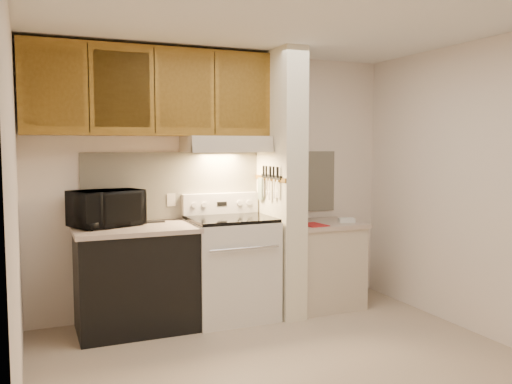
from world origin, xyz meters
TOP-DOWN VIEW (x-y plane):
  - floor at (0.00, 0.00)m, footprint 3.60×3.60m
  - ceiling at (0.00, 0.00)m, footprint 3.60×3.60m
  - wall_back at (0.00, 1.50)m, footprint 3.60×2.50m
  - wall_left at (-1.80, 0.00)m, footprint 0.02×3.00m
  - wall_right at (1.80, 0.00)m, footprint 0.02×3.00m
  - backsplash at (0.00, 1.49)m, footprint 2.60×0.02m
  - range_body at (0.00, 1.16)m, footprint 0.76×0.65m
  - oven_window at (0.00, 0.84)m, footprint 0.50×0.01m
  - oven_handle at (0.00, 0.80)m, footprint 0.65×0.02m
  - cooktop at (0.00, 1.16)m, footprint 0.74×0.64m
  - range_backguard at (0.00, 1.44)m, footprint 0.76×0.08m
  - range_display at (0.00, 1.40)m, footprint 0.10×0.01m
  - range_knob_left_outer at (-0.28, 1.40)m, footprint 0.05×0.02m
  - range_knob_left_inner at (-0.18, 1.40)m, footprint 0.05×0.02m
  - range_knob_right_inner at (0.18, 1.40)m, footprint 0.05×0.02m
  - range_knob_right_outer at (0.28, 1.40)m, footprint 0.05×0.02m
  - dishwasher_front at (-0.88, 1.17)m, footprint 1.00×0.63m
  - left_countertop at (-0.88, 1.17)m, footprint 1.04×0.67m
  - spoon_rest at (-0.69, 1.36)m, footprint 0.24×0.08m
  - teal_jar at (-1.21, 1.31)m, footprint 0.09×0.09m
  - outlet at (-0.48, 1.48)m, footprint 0.08×0.01m
  - microwave at (-1.10, 1.31)m, footprint 0.68×0.58m
  - partition_pillar at (0.51, 1.15)m, footprint 0.22×0.70m
  - pillar_trim at (0.39, 1.15)m, footprint 0.01×0.70m
  - knife_strip at (0.39, 1.10)m, footprint 0.02×0.42m
  - knife_blade_a at (0.38, 0.94)m, footprint 0.01×0.03m
  - knife_handle_a at (0.38, 0.93)m, footprint 0.02×0.02m
  - knife_blade_b at (0.38, 1.01)m, footprint 0.01×0.04m
  - knife_handle_b at (0.38, 1.02)m, footprint 0.02×0.02m
  - knife_blade_c at (0.38, 1.11)m, footprint 0.01×0.04m
  - knife_handle_c at (0.38, 1.09)m, footprint 0.02×0.02m
  - knife_blade_d at (0.38, 1.18)m, footprint 0.01×0.04m
  - knife_handle_d at (0.38, 1.19)m, footprint 0.02×0.02m
  - knife_blade_e at (0.38, 1.26)m, footprint 0.01×0.04m
  - knife_handle_e at (0.38, 1.25)m, footprint 0.02×0.02m
  - oven_mitt at (0.38, 1.32)m, footprint 0.03×0.09m
  - right_cab_base at (0.97, 1.15)m, footprint 0.70×0.60m
  - right_countertop at (0.97, 1.15)m, footprint 0.74×0.64m
  - red_folder at (0.79, 1.00)m, footprint 0.22×0.28m
  - white_box at (1.19, 1.05)m, footprint 0.18×0.15m
  - range_hood at (0.00, 1.28)m, footprint 0.78×0.44m
  - hood_lip at (0.00, 1.07)m, footprint 0.78×0.04m
  - upper_cabinets at (-0.69, 1.32)m, footprint 2.18×0.33m
  - cab_door_a at (-1.51, 1.17)m, footprint 0.46×0.01m
  - cab_gap_a at (-1.23, 1.16)m, footprint 0.01×0.01m
  - cab_door_b at (-0.96, 1.17)m, footprint 0.46×0.01m
  - cab_gap_b at (-0.69, 1.16)m, footprint 0.01×0.01m
  - cab_door_c at (-0.42, 1.17)m, footprint 0.46×0.01m
  - cab_gap_c at (-0.14, 1.16)m, footprint 0.01×0.01m
  - cab_door_d at (0.13, 1.17)m, footprint 0.46×0.01m

SIDE VIEW (x-z plane):
  - floor at x=0.00m, z-range 0.00..0.00m
  - right_cab_base at x=0.97m, z-range 0.00..0.81m
  - dishwasher_front at x=-0.88m, z-range 0.00..0.87m
  - range_body at x=0.00m, z-range 0.00..0.92m
  - oven_window at x=0.00m, z-range 0.35..0.65m
  - oven_handle at x=0.00m, z-range 0.71..0.73m
  - right_countertop at x=0.97m, z-range 0.81..0.85m
  - red_folder at x=0.79m, z-range 0.85..0.86m
  - white_box at x=1.19m, z-range 0.85..0.89m
  - left_countertop at x=-0.88m, z-range 0.87..0.91m
  - spoon_rest at x=-0.69m, z-range 0.91..0.93m
  - cooktop at x=0.00m, z-range 0.92..0.95m
  - teal_jar at x=-1.21m, z-range 0.91..1.00m
  - range_backguard at x=0.00m, z-range 0.95..1.15m
  - range_display at x=0.00m, z-range 1.03..1.07m
  - range_knob_left_outer at x=-0.28m, z-range 1.03..1.07m
  - range_knob_left_inner at x=-0.18m, z-range 1.03..1.07m
  - range_knob_right_inner at x=0.18m, z-range 1.03..1.07m
  - range_knob_right_outer at x=0.28m, z-range 1.03..1.07m
  - microwave at x=-1.10m, z-range 0.91..1.23m
  - outlet at x=-0.48m, z-range 1.04..1.16m
  - oven_mitt at x=0.38m, z-range 1.09..1.30m
  - knife_blade_c at x=0.38m, z-range 1.10..1.30m
  - knife_blade_b at x=0.38m, z-range 1.12..1.30m
  - knife_blade_e at x=0.38m, z-range 1.12..1.30m
  - knife_blade_a at x=0.38m, z-range 1.14..1.30m
  - knife_blade_d at x=0.38m, z-range 1.14..1.30m
  - backsplash at x=0.00m, z-range 0.92..1.55m
  - wall_back at x=0.00m, z-range 1.24..1.26m
  - wall_left at x=-1.80m, z-range 0.00..2.50m
  - wall_right at x=1.80m, z-range 0.00..2.50m
  - partition_pillar at x=0.51m, z-range 0.00..2.50m
  - pillar_trim at x=0.39m, z-range 1.28..1.32m
  - knife_strip at x=0.39m, z-range 1.30..1.34m
  - knife_handle_a at x=0.38m, z-range 1.32..1.42m
  - knife_handle_b at x=0.38m, z-range 1.32..1.42m
  - knife_handle_c at x=0.38m, z-range 1.32..1.42m
  - knife_handle_d at x=0.38m, z-range 1.32..1.42m
  - knife_handle_e at x=0.38m, z-range 1.32..1.42m
  - hood_lip at x=0.00m, z-range 1.55..1.61m
  - range_hood at x=0.00m, z-range 1.55..1.70m
  - upper_cabinets at x=-0.69m, z-range 1.70..2.47m
  - cab_door_a at x=-1.51m, z-range 1.77..2.40m
  - cab_gap_a at x=-1.23m, z-range 1.72..2.45m
  - cab_door_b at x=-0.96m, z-range 1.77..2.40m
  - cab_gap_b at x=-0.69m, z-range 1.72..2.45m
  - cab_door_c at x=-0.42m, z-range 1.77..2.40m
  - cab_gap_c at x=-0.14m, z-range 1.72..2.45m
  - cab_door_d at x=0.13m, z-range 1.77..2.40m
  - ceiling at x=0.00m, z-range 2.50..2.50m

